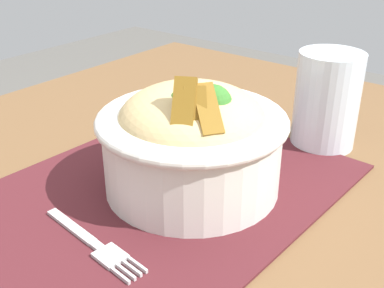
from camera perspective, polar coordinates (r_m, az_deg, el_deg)
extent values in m
cube|color=brown|center=(0.49, -7.04, -9.30)|extent=(1.05, 0.78, 0.03)
cylinder|color=brown|center=(1.18, -1.44, -8.18)|extent=(0.04, 0.04, 0.73)
cube|color=#47191E|center=(0.50, -4.74, -6.44)|extent=(0.44, 0.32, 0.00)
cylinder|color=silver|center=(0.49, 0.00, -0.90)|extent=(0.18, 0.18, 0.08)
torus|color=silver|center=(0.48, 0.00, 2.89)|extent=(0.19, 0.19, 0.01)
ellipsoid|color=tan|center=(0.48, 0.00, 3.00)|extent=(0.20, 0.20, 0.07)
sphere|color=#326D27|center=(0.45, 2.40, 4.68)|extent=(0.04, 0.04, 0.04)
sphere|color=#326D27|center=(0.45, -0.92, 4.53)|extent=(0.03, 0.03, 0.03)
cylinder|color=orange|center=(0.49, -1.95, 5.83)|extent=(0.03, 0.03, 0.01)
cylinder|color=orange|center=(0.48, -1.88, 5.20)|extent=(0.03, 0.03, 0.01)
cube|color=brown|center=(0.42, -1.01, 4.26)|extent=(0.04, 0.04, 0.05)
cube|color=brown|center=(0.42, 0.42, 3.83)|extent=(0.04, 0.04, 0.04)
cube|color=brown|center=(0.42, 1.82, 4.10)|extent=(0.04, 0.05, 0.04)
cube|color=#B8B8B8|center=(0.46, -14.18, -9.48)|extent=(0.02, 0.07, 0.00)
cube|color=#B8B8B8|center=(0.43, -11.22, -11.83)|extent=(0.01, 0.01, 0.00)
cube|color=#B8B8B8|center=(0.42, -9.69, -13.02)|extent=(0.02, 0.03, 0.00)
cube|color=#B8B8B8|center=(0.40, -8.56, -15.24)|extent=(0.00, 0.02, 0.00)
cube|color=#B8B8B8|center=(0.40, -7.87, -14.87)|extent=(0.00, 0.02, 0.00)
cube|color=#B8B8B8|center=(0.41, -7.17, -14.48)|extent=(0.00, 0.02, 0.00)
cube|color=#B8B8B8|center=(0.41, -6.50, -14.11)|extent=(0.00, 0.02, 0.00)
cylinder|color=silver|center=(0.61, 15.76, 5.06)|extent=(0.08, 0.08, 0.12)
cylinder|color=silver|center=(0.62, 15.38, 2.14)|extent=(0.07, 0.07, 0.05)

